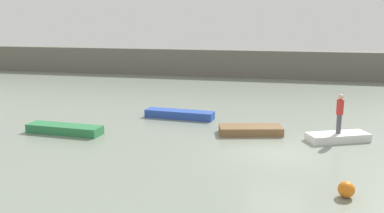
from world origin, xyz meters
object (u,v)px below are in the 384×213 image
(rowboat_brown, at_px, (250,130))
(person_red_shirt, at_px, (340,111))
(rowboat_green, at_px, (65,129))
(rowboat_white, at_px, (338,137))
(rowboat_blue, at_px, (179,114))
(mooring_buoy, at_px, (346,189))

(rowboat_brown, height_order, person_red_shirt, person_red_shirt)
(rowboat_green, relative_size, rowboat_brown, 1.26)
(rowboat_white, distance_m, person_red_shirt, 1.22)
(rowboat_green, bearing_deg, rowboat_brown, 15.66)
(rowboat_blue, relative_size, mooring_buoy, 7.43)
(rowboat_blue, height_order, rowboat_white, rowboat_blue)
(rowboat_green, distance_m, person_red_shirt, 13.17)
(rowboat_green, height_order, person_red_shirt, person_red_shirt)
(rowboat_white, bearing_deg, rowboat_green, 162.51)
(rowboat_green, distance_m, rowboat_blue, 6.44)
(rowboat_blue, bearing_deg, person_red_shirt, -13.81)
(rowboat_brown, distance_m, person_red_shirt, 4.24)
(person_red_shirt, relative_size, mooring_buoy, 3.47)
(rowboat_green, xyz_separation_m, rowboat_white, (13.00, 1.74, -0.03))
(rowboat_blue, height_order, rowboat_brown, rowboat_blue)
(rowboat_brown, relative_size, mooring_buoy, 5.72)
(person_red_shirt, bearing_deg, rowboat_white, -90.00)
(rowboat_white, bearing_deg, rowboat_blue, 137.02)
(rowboat_blue, distance_m, mooring_buoy, 12.10)
(rowboat_brown, height_order, mooring_buoy, mooring_buoy)
(rowboat_blue, xyz_separation_m, mooring_buoy, (7.91, -9.16, 0.05))
(rowboat_brown, relative_size, rowboat_white, 1.07)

